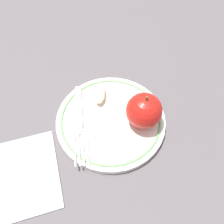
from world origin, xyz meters
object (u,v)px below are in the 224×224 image
(apple_slice_front, at_px, (99,93))
(napkin_folded, at_px, (27,174))
(plate, at_px, (112,119))
(fork, at_px, (80,120))
(apple_red_whole, at_px, (144,111))

(apple_slice_front, relative_size, napkin_folded, 0.37)
(apple_slice_front, bearing_deg, plate, 25.93)
(plate, relative_size, apple_slice_front, 3.99)
(plate, height_order, apple_slice_front, apple_slice_front)
(plate, distance_m, napkin_folded, 0.19)
(plate, xyz_separation_m, fork, (-0.01, -0.07, 0.01))
(apple_red_whole, relative_size, apple_slice_front, 1.40)
(apple_red_whole, height_order, fork, apple_red_whole)
(plate, relative_size, apple_red_whole, 2.86)
(plate, distance_m, fork, 0.07)
(plate, height_order, fork, fork)
(apple_red_whole, bearing_deg, napkin_folded, -78.36)
(fork, bearing_deg, apple_slice_front, 141.26)
(plate, relative_size, fork, 1.21)
(fork, bearing_deg, plate, 88.69)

